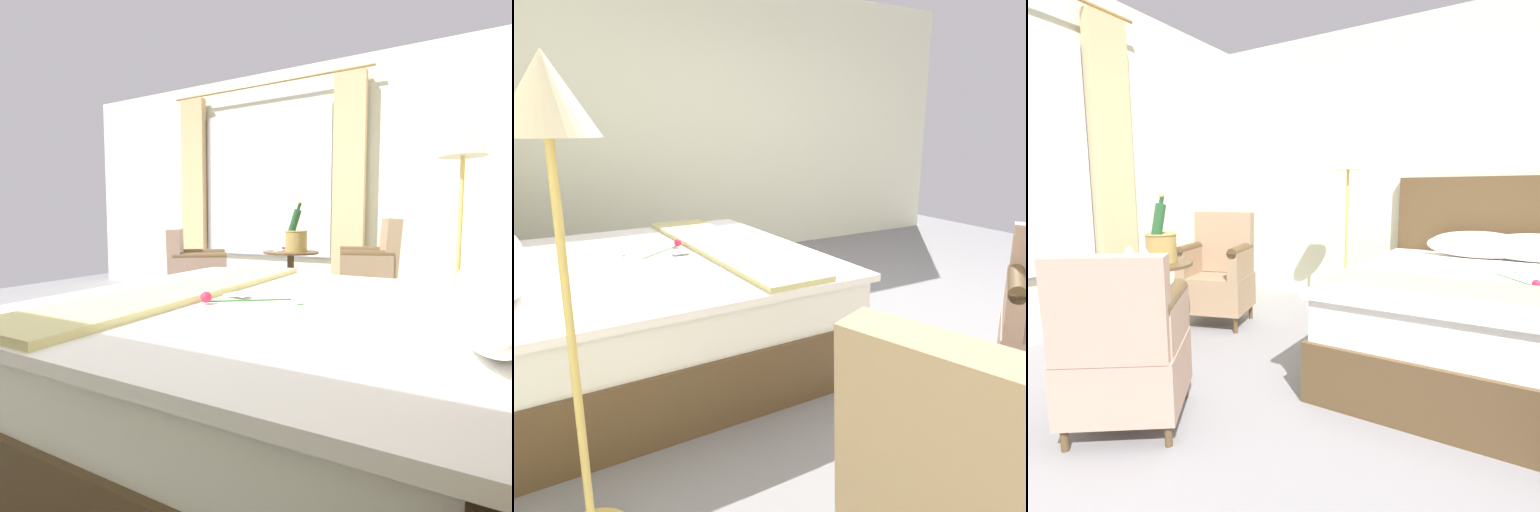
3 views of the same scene
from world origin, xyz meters
TOP-DOWN VIEW (x-y plane):
  - ground_plane at (0.00, 0.00)m, footprint 7.31×7.31m
  - wall_far_side at (2.72, 0.00)m, footprint 0.12×5.93m
  - bed at (0.46, 1.83)m, footprint 1.92×2.24m
  - floor_lamp_brass at (-0.84, 2.28)m, footprint 0.29×0.29m

SIDE VIEW (x-z plane):
  - ground_plane at x=0.00m, z-range 0.00..0.00m
  - bed at x=0.46m, z-range -0.30..1.03m
  - floor_lamp_brass at x=-0.84m, z-range 0.50..2.12m
  - wall_far_side at x=2.72m, z-range 0.00..2.85m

